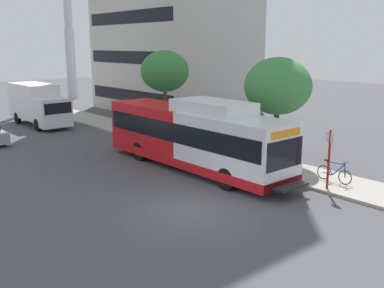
# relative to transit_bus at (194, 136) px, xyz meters

# --- Properties ---
(ground_plane) EXTENTS (120.00, 120.00, 0.00)m
(ground_plane) POSITION_rel_transit_bus_xyz_m (-3.84, 3.66, -1.70)
(ground_plane) COLOR #4C4C51
(sidewalk_curb) EXTENTS (3.00, 56.00, 0.14)m
(sidewalk_curb) POSITION_rel_transit_bus_xyz_m (3.16, 1.66, -1.63)
(sidewalk_curb) COLOR #A8A399
(sidewalk_curb) RESTS_ON ground
(transit_bus) EXTENTS (2.58, 12.25, 3.65)m
(transit_bus) POSITION_rel_transit_bus_xyz_m (0.00, 0.00, 0.00)
(transit_bus) COLOR white
(transit_bus) RESTS_ON ground
(bus_stop_sign_pole) EXTENTS (0.10, 0.36, 2.60)m
(bus_stop_sign_pole) POSITION_rel_transit_bus_xyz_m (2.01, -6.53, -0.05)
(bus_stop_sign_pole) COLOR red
(bus_stop_sign_pole) RESTS_ON sidewalk_curb
(bicycle_parked) EXTENTS (0.52, 1.76, 1.02)m
(bicycle_parked) POSITION_rel_transit_bus_xyz_m (3.08, -6.20, -1.14)
(bicycle_parked) COLOR black
(bicycle_parked) RESTS_ON sidewalk_curb
(street_tree_near_stop) EXTENTS (3.54, 3.54, 5.51)m
(street_tree_near_stop) POSITION_rel_transit_bus_xyz_m (4.18, -1.92, 2.42)
(street_tree_near_stop) COLOR #4C3823
(street_tree_near_stop) RESTS_ON sidewalk_curb
(street_tree_mid_block) EXTENTS (3.33, 3.33, 5.77)m
(street_tree_mid_block) POSITION_rel_transit_bus_xyz_m (4.17, 7.85, 2.77)
(street_tree_mid_block) COLOR #4C3823
(street_tree_mid_block) RESTS_ON sidewalk_curb
(box_truck_background) EXTENTS (2.32, 7.01, 3.25)m
(box_truck_background) POSITION_rel_transit_bus_xyz_m (-1.04, 17.46, 0.04)
(box_truck_background) COLOR silver
(box_truck_background) RESTS_ON ground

